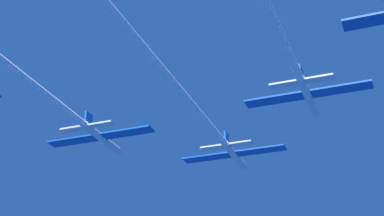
# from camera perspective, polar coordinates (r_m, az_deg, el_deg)

# --- Properties ---
(jet_lead) EXTENTS (17.44, 70.13, 2.89)m
(jet_lead) POSITION_cam_1_polar(r_m,az_deg,el_deg) (84.42, -0.54, 0.93)
(jet_lead) COLOR silver
(jet_left_wing) EXTENTS (17.44, 57.32, 2.89)m
(jet_left_wing) POSITION_cam_1_polar(r_m,az_deg,el_deg) (84.04, -13.61, 1.50)
(jet_left_wing) COLOR silver
(jet_right_wing) EXTENTS (17.44, 69.37, 2.89)m
(jet_right_wing) POSITION_cam_1_polar(r_m,az_deg,el_deg) (68.05, 7.02, 9.06)
(jet_right_wing) COLOR silver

